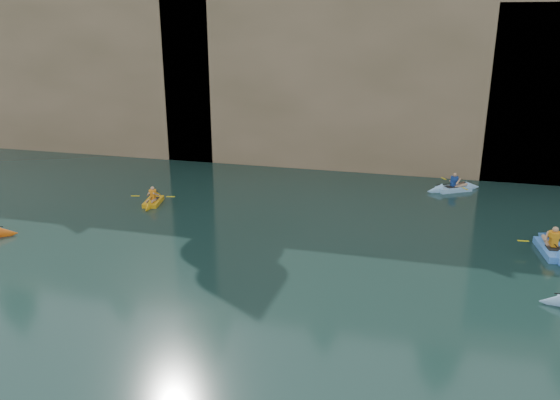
# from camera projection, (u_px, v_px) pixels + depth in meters

# --- Properties ---
(ground) EXTENTS (160.00, 160.00, 0.00)m
(ground) POSITION_uv_depth(u_px,v_px,m) (156.00, 392.00, 13.15)
(ground) COLOR black
(ground) RESTS_ON ground
(cliff) EXTENTS (70.00, 16.00, 12.00)m
(cliff) POSITION_uv_depth(u_px,v_px,m) (346.00, 58.00, 38.83)
(cliff) COLOR tan
(cliff) RESTS_ON ground
(cliff_slab_west) EXTENTS (26.00, 2.40, 10.56)m
(cliff_slab_west) POSITION_uv_depth(u_px,v_px,m) (38.00, 71.00, 37.14)
(cliff_slab_west) COLOR #94765A
(cliff_slab_west) RESTS_ON ground
(cliff_slab_center) EXTENTS (24.00, 2.40, 11.40)m
(cliff_slab_center) POSITION_uv_depth(u_px,v_px,m) (361.00, 72.00, 31.64)
(cliff_slab_center) COLOR #94765A
(cliff_slab_center) RESTS_ON ground
(sea_cave_west) EXTENTS (4.50, 1.00, 4.00)m
(sea_cave_west) POSITION_uv_depth(u_px,v_px,m) (63.00, 122.00, 37.08)
(sea_cave_west) COLOR black
(sea_cave_west) RESTS_ON ground
(sea_cave_center) EXTENTS (3.50, 1.00, 3.20)m
(sea_cave_center) POSITION_uv_depth(u_px,v_px,m) (260.00, 139.00, 33.79)
(sea_cave_center) COLOR black
(sea_cave_center) RESTS_ON ground
(sea_cave_east) EXTENTS (5.00, 1.00, 4.50)m
(sea_cave_east) POSITION_uv_depth(u_px,v_px,m) (502.00, 140.00, 30.17)
(sea_cave_east) COLOR black
(sea_cave_east) RESTS_ON ground
(kayaker_yellow) EXTENTS (2.15, 2.74, 1.09)m
(kayaker_yellow) POSITION_uv_depth(u_px,v_px,m) (153.00, 201.00, 26.69)
(kayaker_yellow) COLOR #EBA413
(kayaker_yellow) RESTS_ON ground
(kayaker_ltblue_mid) EXTENTS (3.08, 2.26, 1.20)m
(kayaker_ltblue_mid) POSITION_uv_depth(u_px,v_px,m) (454.00, 188.00, 28.72)
(kayaker_ltblue_mid) COLOR #91C5F2
(kayaker_ltblue_mid) RESTS_ON ground
(kayaker_blue_east) EXTENTS (2.61, 3.83, 1.34)m
(kayaker_blue_east) POSITION_uv_depth(u_px,v_px,m) (552.00, 249.00, 20.98)
(kayaker_blue_east) COLOR #4689EF
(kayaker_blue_east) RESTS_ON ground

